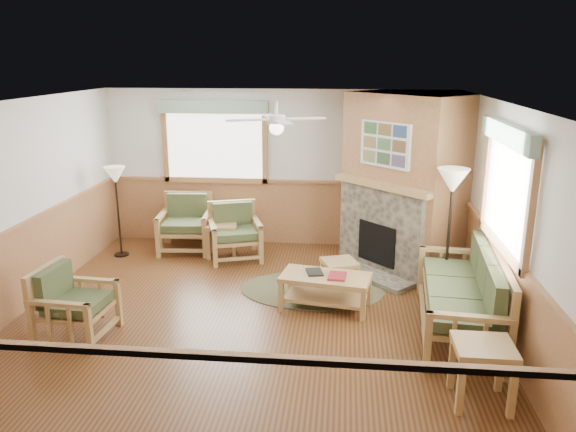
# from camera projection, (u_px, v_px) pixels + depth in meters

# --- Properties ---
(floor) EXTENTS (6.00, 6.00, 0.01)m
(floor) POSITION_uv_depth(u_px,v_px,m) (252.00, 316.00, 7.21)
(floor) COLOR #5A3419
(floor) RESTS_ON ground
(ceiling) EXTENTS (6.00, 6.00, 0.01)m
(ceiling) POSITION_uv_depth(u_px,v_px,m) (248.00, 102.00, 6.48)
(ceiling) COLOR white
(ceiling) RESTS_ON floor
(wall_back) EXTENTS (6.00, 0.02, 2.70)m
(wall_back) POSITION_uv_depth(u_px,v_px,m) (278.00, 168.00, 9.72)
(wall_back) COLOR silver
(wall_back) RESTS_ON floor
(wall_front) EXTENTS (6.00, 0.02, 2.70)m
(wall_front) POSITION_uv_depth(u_px,v_px,m) (179.00, 328.00, 3.97)
(wall_front) COLOR silver
(wall_front) RESTS_ON floor
(wall_left) EXTENTS (0.02, 6.00, 2.70)m
(wall_left) POSITION_uv_depth(u_px,v_px,m) (17.00, 208.00, 7.14)
(wall_left) COLOR silver
(wall_left) RESTS_ON floor
(wall_right) EXTENTS (0.02, 6.00, 2.70)m
(wall_right) POSITION_uv_depth(u_px,v_px,m) (503.00, 222.00, 6.55)
(wall_right) COLOR silver
(wall_right) RESTS_ON floor
(wainscot) EXTENTS (6.00, 6.00, 1.10)m
(wainscot) POSITION_uv_depth(u_px,v_px,m) (251.00, 276.00, 7.06)
(wainscot) COLOR #A56F43
(wainscot) RESTS_ON floor
(fireplace) EXTENTS (3.11, 3.11, 2.70)m
(fireplace) POSITION_uv_depth(u_px,v_px,m) (404.00, 183.00, 8.61)
(fireplace) COLOR #A56F43
(fireplace) RESTS_ON floor
(window_back) EXTENTS (1.90, 0.16, 1.50)m
(window_back) POSITION_uv_depth(u_px,v_px,m) (213.00, 99.00, 9.46)
(window_back) COLOR white
(window_back) RESTS_ON wall_back
(window_right) EXTENTS (0.16, 1.90, 1.50)m
(window_right) POSITION_uv_depth(u_px,v_px,m) (516.00, 122.00, 6.05)
(window_right) COLOR white
(window_right) RESTS_ON wall_right
(ceiling_fan) EXTENTS (1.59, 1.59, 0.36)m
(ceiling_fan) POSITION_uv_depth(u_px,v_px,m) (276.00, 104.00, 6.75)
(ceiling_fan) COLOR white
(ceiling_fan) RESTS_ON ceiling
(sofa) EXTENTS (2.25, 1.09, 1.00)m
(sofa) POSITION_uv_depth(u_px,v_px,m) (460.00, 292.00, 6.70)
(sofa) COLOR tan
(sofa) RESTS_ON floor
(armchair_back_left) EXTENTS (0.92, 0.92, 0.95)m
(armchair_back_left) POSITION_uv_depth(u_px,v_px,m) (185.00, 224.00, 9.55)
(armchair_back_left) COLOR tan
(armchair_back_left) RESTS_ON floor
(armchair_back_right) EXTENTS (1.01, 1.01, 0.90)m
(armchair_back_right) POSITION_uv_depth(u_px,v_px,m) (235.00, 232.00, 9.17)
(armchair_back_right) COLOR tan
(armchair_back_right) RESTS_ON floor
(armchair_left) EXTENTS (0.83, 0.83, 0.86)m
(armchair_left) POSITION_uv_depth(u_px,v_px,m) (75.00, 303.00, 6.57)
(armchair_left) COLOR tan
(armchair_left) RESTS_ON floor
(coffee_table) EXTENTS (1.24, 0.77, 0.46)m
(coffee_table) POSITION_uv_depth(u_px,v_px,m) (325.00, 292.00, 7.38)
(coffee_table) COLOR tan
(coffee_table) RESTS_ON floor
(end_table_chairs) EXTENTS (0.57, 0.56, 0.56)m
(end_table_chairs) POSITION_uv_depth(u_px,v_px,m) (222.00, 239.00, 9.34)
(end_table_chairs) COLOR tan
(end_table_chairs) RESTS_ON floor
(end_table_sofa) EXTENTS (0.55, 0.53, 0.62)m
(end_table_sofa) POSITION_uv_depth(u_px,v_px,m) (481.00, 373.00, 5.33)
(end_table_sofa) COLOR tan
(end_table_sofa) RESTS_ON floor
(footstool) EXTENTS (0.60, 0.60, 0.40)m
(footstool) POSITION_uv_depth(u_px,v_px,m) (339.00, 274.00, 8.07)
(footstool) COLOR tan
(footstool) RESTS_ON floor
(braided_rug) EXTENTS (2.69, 2.69, 0.01)m
(braided_rug) POSITION_uv_depth(u_px,v_px,m) (312.00, 290.00, 8.01)
(braided_rug) COLOR brown
(braided_rug) RESTS_ON floor
(floor_lamp_left) EXTENTS (0.46, 0.46, 1.52)m
(floor_lamp_left) POSITION_uv_depth(u_px,v_px,m) (118.00, 212.00, 9.22)
(floor_lamp_left) COLOR black
(floor_lamp_left) RESTS_ON floor
(floor_lamp_right) EXTENTS (0.53, 0.53, 1.83)m
(floor_lamp_right) POSITION_uv_depth(u_px,v_px,m) (449.00, 235.00, 7.50)
(floor_lamp_right) COLOR black
(floor_lamp_right) RESTS_ON floor
(book_red) EXTENTS (0.25, 0.32, 0.03)m
(book_red) POSITION_uv_depth(u_px,v_px,m) (337.00, 275.00, 7.25)
(book_red) COLOR maroon
(book_red) RESTS_ON coffee_table
(book_dark) EXTENTS (0.26, 0.31, 0.03)m
(book_dark) POSITION_uv_depth(u_px,v_px,m) (315.00, 271.00, 7.39)
(book_dark) COLOR black
(book_dark) RESTS_ON coffee_table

